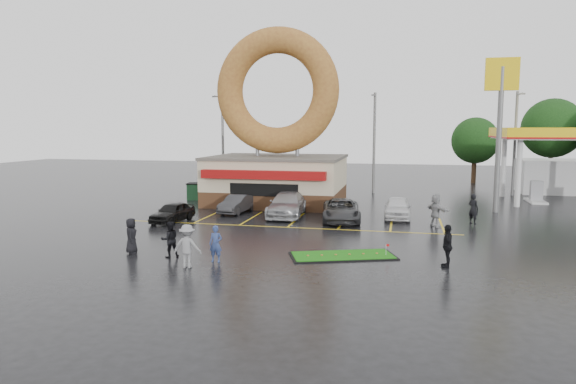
% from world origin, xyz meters
% --- Properties ---
extents(ground, '(120.00, 120.00, 0.00)m').
position_xyz_m(ground, '(0.00, 0.00, 0.00)').
color(ground, black).
rests_on(ground, ground).
extents(donut_shop, '(10.20, 8.70, 13.50)m').
position_xyz_m(donut_shop, '(-3.00, 12.97, 4.46)').
color(donut_shop, '#472B19').
rests_on(donut_shop, ground).
extents(gas_station, '(12.30, 13.65, 5.90)m').
position_xyz_m(gas_station, '(20.00, 20.94, 3.70)').
color(gas_station, silver).
rests_on(gas_station, ground).
extents(shell_sign, '(2.20, 0.36, 10.60)m').
position_xyz_m(shell_sign, '(13.00, 12.00, 7.38)').
color(shell_sign, slate).
rests_on(shell_sign, ground).
extents(streetlight_left, '(0.40, 2.21, 9.00)m').
position_xyz_m(streetlight_left, '(-10.00, 19.92, 4.78)').
color(streetlight_left, slate).
rests_on(streetlight_left, ground).
extents(streetlight_mid, '(0.40, 2.21, 9.00)m').
position_xyz_m(streetlight_mid, '(4.00, 20.92, 4.78)').
color(streetlight_mid, slate).
rests_on(streetlight_mid, ground).
extents(streetlight_right, '(0.40, 2.21, 9.00)m').
position_xyz_m(streetlight_right, '(16.00, 21.92, 4.78)').
color(streetlight_right, slate).
rests_on(streetlight_right, ground).
extents(tree_far_c, '(6.30, 6.30, 9.00)m').
position_xyz_m(tree_far_c, '(22.00, 34.00, 5.84)').
color(tree_far_c, '#332114').
rests_on(tree_far_c, ground).
extents(tree_far_d, '(4.90, 4.90, 7.00)m').
position_xyz_m(tree_far_d, '(14.00, 32.00, 4.53)').
color(tree_far_d, '#332114').
rests_on(tree_far_d, ground).
extents(car_black, '(1.91, 3.82, 1.25)m').
position_xyz_m(car_black, '(-7.42, 3.50, 0.63)').
color(car_black, black).
rests_on(car_black, ground).
extents(car_dgrey, '(1.78, 3.94, 1.26)m').
position_xyz_m(car_dgrey, '(-4.59, 7.79, 0.63)').
color(car_dgrey, '#2C2C2E').
rests_on(car_dgrey, ground).
extents(car_silver, '(2.45, 5.48, 1.56)m').
position_xyz_m(car_silver, '(-0.90, 7.29, 0.78)').
color(car_silver, '#959699').
rests_on(car_silver, ground).
extents(car_grey, '(2.96, 5.25, 1.38)m').
position_xyz_m(car_grey, '(2.86, 6.20, 0.69)').
color(car_grey, '#2F2F32').
rests_on(car_grey, ground).
extents(car_white, '(1.71, 4.13, 1.40)m').
position_xyz_m(car_white, '(6.32, 8.00, 0.70)').
color(car_white, silver).
rests_on(car_white, ground).
extents(person_blue, '(0.59, 0.39, 1.61)m').
position_xyz_m(person_blue, '(-1.33, -4.99, 0.81)').
color(person_blue, navy).
rests_on(person_blue, ground).
extents(person_blackjkt, '(1.02, 0.99, 1.66)m').
position_xyz_m(person_blackjkt, '(-3.65, -4.72, 0.83)').
color(person_blackjkt, black).
rests_on(person_blackjkt, ground).
extents(person_hoodie, '(1.23, 0.76, 1.85)m').
position_xyz_m(person_hoodie, '(-2.16, -6.15, 0.92)').
color(person_hoodie, gray).
rests_on(person_hoodie, ground).
extents(person_bystander, '(0.79, 0.95, 1.68)m').
position_xyz_m(person_bystander, '(-5.75, -4.41, 0.84)').
color(person_bystander, black).
rests_on(person_bystander, ground).
extents(person_cameraman, '(0.47, 1.09, 1.84)m').
position_xyz_m(person_cameraman, '(8.53, -3.68, 0.92)').
color(person_cameraman, black).
rests_on(person_cameraman, ground).
extents(person_walker_near, '(1.55, 1.83, 1.98)m').
position_xyz_m(person_walker_near, '(8.58, 5.52, 0.99)').
color(person_walker_near, '#969598').
rests_on(person_walker_near, ground).
extents(person_walker_far, '(0.80, 0.79, 1.87)m').
position_xyz_m(person_walker_far, '(10.90, 7.03, 0.93)').
color(person_walker_far, black).
rests_on(person_walker_far, ground).
extents(dumpster, '(1.98, 1.49, 1.30)m').
position_xyz_m(dumpster, '(-9.75, 13.46, 0.65)').
color(dumpster, '#1A4525').
rests_on(dumpster, ground).
extents(putting_green, '(5.19, 3.58, 0.60)m').
position_xyz_m(putting_green, '(4.02, -2.81, 0.04)').
color(putting_green, black).
rests_on(putting_green, ground).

